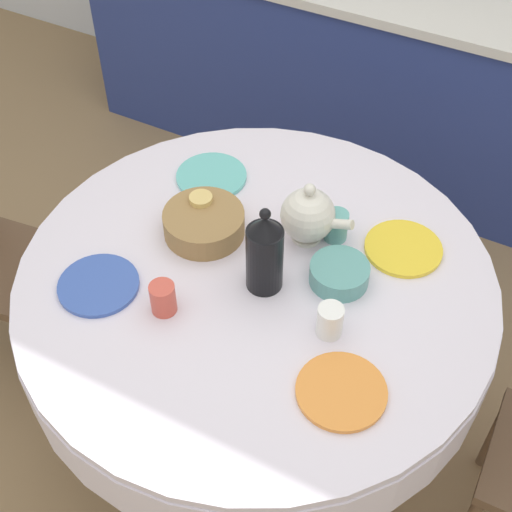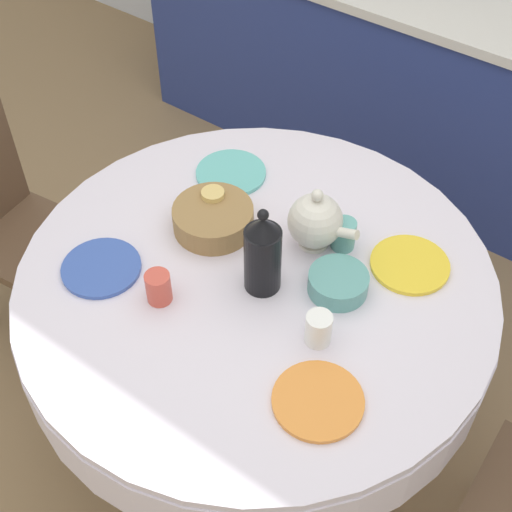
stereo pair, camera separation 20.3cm
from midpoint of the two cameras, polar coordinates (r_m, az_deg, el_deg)
The scene contains 15 objects.
ground_plane at distance 2.72m, azimuth -2.18°, elevation -12.49°, with size 12.00×12.00×0.00m, color #8E704C.
kitchen_counter at distance 3.41m, azimuth 11.12°, elevation 12.91°, with size 3.24×0.64×0.94m.
dining_table at distance 2.18m, azimuth -2.66°, elevation -3.76°, with size 1.43×1.43×0.77m.
plate_near_left at distance 2.12m, azimuth -15.18°, elevation -2.41°, with size 0.24×0.24×0.01m, color #3856AD.
cup_near_left at distance 1.99m, azimuth -10.35°, elevation -3.50°, with size 0.07×0.07×0.10m, color #CC4C3D.
plate_near_right at distance 1.84m, azimuth 3.68°, elevation -10.94°, with size 0.24×0.24×0.01m, color orange.
cup_near_right at distance 1.92m, azimuth 2.94°, elevation -5.36°, with size 0.07×0.07×0.10m, color white.
plate_far_left at distance 2.40m, azimuth -6.02°, elevation 6.25°, with size 0.24×0.24×0.01m, color #60BCB7.
cup_far_left at distance 2.23m, azimuth -6.99°, elevation 3.70°, with size 0.07×0.07×0.10m, color #DBB766.
plate_far_right at distance 2.17m, azimuth 9.12°, elevation 0.47°, with size 0.24×0.24×0.01m, color yellow.
cup_far_right at distance 2.16m, azimuth 3.77°, elevation 2.29°, with size 0.07×0.07×0.10m, color #5BA39E.
coffee_carafe at distance 1.97m, azimuth -2.25°, elevation 0.08°, with size 0.11×0.11×0.29m.
teapot at distance 2.12m, azimuth 1.49°, elevation 3.12°, with size 0.23×0.17×0.21m.
bread_basket at distance 2.19m, azimuth -6.83°, elevation 2.49°, with size 0.25×0.25×0.08m, color olive.
fruit_bowl at distance 2.05m, azimuth 3.89°, elevation -1.57°, with size 0.17×0.17×0.06m, color #569993.
Camera 1 is at (0.64, -1.22, 2.34)m, focal length 50.00 mm.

